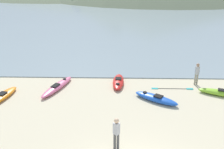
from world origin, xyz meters
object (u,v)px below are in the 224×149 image
object	(u,v)px
person_near_waterline	(197,73)
kayak_on_sand_1	(118,82)
person_near_foreground	(116,132)
loose_paddle	(172,89)
kayak_on_sand_3	(1,97)
kayak_on_sand_4	(156,98)
kayak_on_sand_0	(57,87)

from	to	relation	value
person_near_waterline	kayak_on_sand_1	bearing A→B (deg)	-179.63
person_near_foreground	loose_paddle	bearing A→B (deg)	59.80
kayak_on_sand_3	kayak_on_sand_4	world-z (taller)	kayak_on_sand_4
person_near_foreground	kayak_on_sand_1	bearing A→B (deg)	89.43
kayak_on_sand_1	person_near_waterline	bearing A→B (deg)	0.37
loose_paddle	kayak_on_sand_0	bearing A→B (deg)	-178.71
kayak_on_sand_0	kayak_on_sand_3	world-z (taller)	kayak_on_sand_0
kayak_on_sand_0	person_near_foreground	size ratio (longest dim) A/B	2.25
kayak_on_sand_3	kayak_on_sand_1	bearing A→B (deg)	18.43
kayak_on_sand_4	loose_paddle	bearing A→B (deg)	52.55
kayak_on_sand_1	person_near_foreground	xyz separation A→B (m)	(-0.07, -7.07, 0.74)
kayak_on_sand_4	loose_paddle	size ratio (longest dim) A/B	0.99
kayak_on_sand_1	person_near_waterline	size ratio (longest dim) A/B	1.71
kayak_on_sand_3	loose_paddle	bearing A→B (deg)	8.98
person_near_waterline	loose_paddle	size ratio (longest dim) A/B	0.56
kayak_on_sand_3	person_near_foreground	size ratio (longest dim) A/B	1.96
kayak_on_sand_1	kayak_on_sand_3	bearing A→B (deg)	-161.57
kayak_on_sand_3	person_near_waterline	distance (m)	12.90
loose_paddle	kayak_on_sand_1	bearing A→B (deg)	169.15
kayak_on_sand_3	person_near_waterline	world-z (taller)	person_near_waterline
kayak_on_sand_1	loose_paddle	bearing A→B (deg)	-10.85
kayak_on_sand_0	kayak_on_sand_1	world-z (taller)	kayak_on_sand_1
kayak_on_sand_1	loose_paddle	world-z (taller)	kayak_on_sand_1
person_near_foreground	loose_paddle	size ratio (longest dim) A/B	0.57
kayak_on_sand_0	kayak_on_sand_1	bearing A→B (deg)	12.00
kayak_on_sand_1	person_near_waterline	distance (m)	5.43
kayak_on_sand_4	person_near_foreground	bearing A→B (deg)	-117.18
kayak_on_sand_0	kayak_on_sand_4	world-z (taller)	kayak_on_sand_4
person_near_foreground	loose_paddle	xyz separation A→B (m)	(3.71, 6.37, -0.90)
kayak_on_sand_3	person_near_foreground	bearing A→B (deg)	-32.89
kayak_on_sand_4	person_near_waterline	bearing A→B (deg)	38.73
kayak_on_sand_1	loose_paddle	xyz separation A→B (m)	(3.64, -0.70, -0.16)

